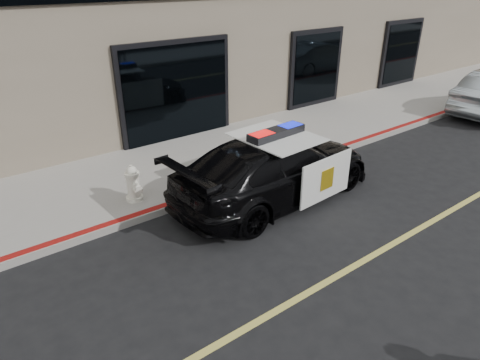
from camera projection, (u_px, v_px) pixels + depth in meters
ground at (409, 235)px, 8.12m from camera, size 120.00×120.00×0.00m
sidewalk_n at (242, 148)px, 11.85m from camera, size 60.00×3.50×0.15m
police_car at (275, 168)px, 9.15m from camera, size 2.60×5.12×1.59m
fire_hydrant at (133, 184)px, 8.88m from camera, size 0.36×0.50×0.80m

